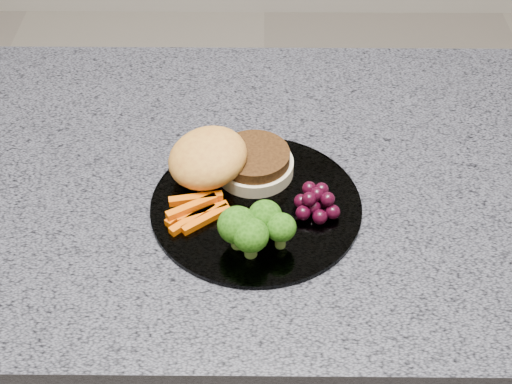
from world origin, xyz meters
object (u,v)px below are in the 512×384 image
(burger, at_px, (224,162))
(plate, at_px, (256,205))
(grape_bunch, at_px, (316,202))
(island_cabinet, at_px, (266,372))

(burger, bearing_deg, plate, -67.82)
(grape_bunch, bearing_deg, island_cabinet, 127.17)
(plate, distance_m, burger, 0.07)
(island_cabinet, bearing_deg, plate, -105.76)
(plate, relative_size, grape_bunch, 4.65)
(grape_bunch, bearing_deg, burger, 151.64)
(island_cabinet, relative_size, grape_bunch, 21.44)
(plate, height_order, burger, burger)
(island_cabinet, distance_m, grape_bunch, 0.50)
(burger, bearing_deg, grape_bunch, -44.72)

